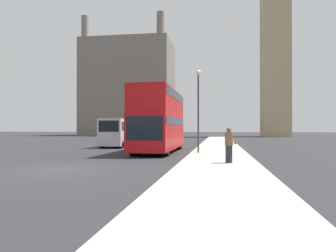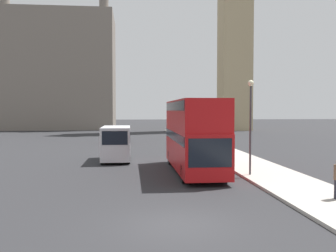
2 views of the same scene
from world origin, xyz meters
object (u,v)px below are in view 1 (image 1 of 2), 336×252
(street_lamp, at_px, (198,98))
(red_double_decker_bus, at_px, (159,118))
(white_van, at_px, (117,132))
(pedestrian, at_px, (229,145))
(parked_sedan, at_px, (147,136))

(street_lamp, bearing_deg, red_double_decker_bus, 146.07)
(red_double_decker_bus, bearing_deg, white_van, 131.68)
(pedestrian, relative_size, parked_sedan, 0.38)
(red_double_decker_bus, distance_m, parked_sedan, 22.75)
(street_lamp, xyz_separation_m, parked_sedan, (-8.94, 23.97, -3.15))
(red_double_decker_bus, xyz_separation_m, pedestrian, (4.95, -8.45, -1.56))
(white_van, distance_m, pedestrian, 17.52)
(white_van, relative_size, pedestrian, 2.96)
(white_van, xyz_separation_m, parked_sedan, (-0.67, 16.07, -0.73))
(red_double_decker_bus, xyz_separation_m, white_van, (-5.19, 5.83, -1.13))
(white_van, height_order, pedestrian, white_van)
(white_van, relative_size, parked_sedan, 1.13)
(white_van, distance_m, parked_sedan, 16.10)
(red_double_decker_bus, distance_m, white_van, 7.89)
(street_lamp, relative_size, parked_sedan, 1.26)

